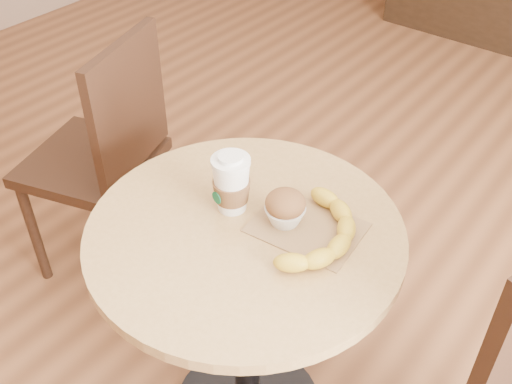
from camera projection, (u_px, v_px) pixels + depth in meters
cafe_table at (246, 290)px, 1.48m from camera, size 0.73×0.73×0.75m
chair_left at (106, 154)px, 1.99m from camera, size 0.51×0.51×0.92m
kraft_bag at (307, 227)px, 1.35m from camera, size 0.26×0.20×0.00m
coffee_cup at (231, 185)px, 1.36m from camera, size 0.09×0.09×0.15m
muffin at (285, 208)px, 1.33m from camera, size 0.09×0.09×0.08m
banana at (319, 233)px, 1.30m from camera, size 0.24×0.33×0.04m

